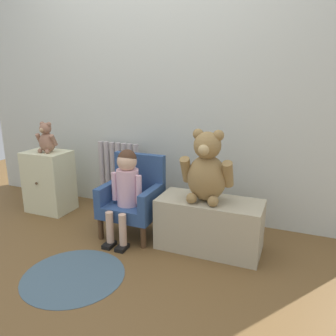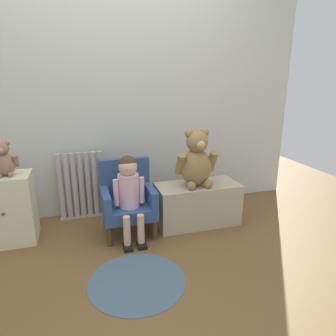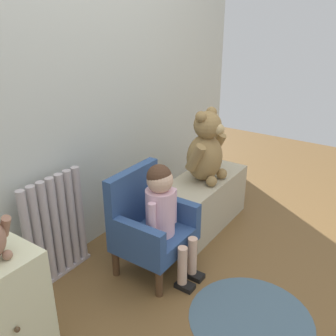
{
  "view_description": "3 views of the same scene",
  "coord_description": "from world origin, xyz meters",
  "px_view_note": "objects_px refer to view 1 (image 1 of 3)",
  "views": [
    {
      "loc": [
        1.22,
        -1.6,
        1.22
      ],
      "look_at": [
        0.31,
        0.59,
        0.56
      ],
      "focal_mm": 35.0,
      "sensor_mm": 36.0,
      "label": 1
    },
    {
      "loc": [
        -0.32,
        -1.81,
        1.28
      ],
      "look_at": [
        0.39,
        0.54,
        0.55
      ],
      "focal_mm": 32.0,
      "sensor_mm": 36.0,
      "label": 2
    },
    {
      "loc": [
        -1.5,
        -0.62,
        1.49
      ],
      "look_at": [
        0.29,
        0.59,
        0.57
      ],
      "focal_mm": 40.0,
      "sensor_mm": 36.0,
      "label": 3
    }
  ],
  "objects_px": {
    "child_figure": "(126,183)",
    "small_teddy_bear": "(47,139)",
    "low_bench": "(209,224)",
    "large_teddy_bear": "(207,170)",
    "small_dresser": "(49,181)",
    "child_armchair": "(134,197)",
    "floor_rug": "(74,276)",
    "radiator": "(119,176)"
  },
  "relations": [
    {
      "from": "radiator",
      "to": "floor_rug",
      "type": "xyz_separation_m",
      "value": [
        0.31,
        -1.1,
        -0.32
      ]
    },
    {
      "from": "child_armchair",
      "to": "small_teddy_bear",
      "type": "xyz_separation_m",
      "value": [
        -0.91,
        0.09,
        0.39
      ]
    },
    {
      "from": "child_figure",
      "to": "small_dresser",
      "type": "bearing_deg",
      "value": 167.37
    },
    {
      "from": "child_figure",
      "to": "large_teddy_bear",
      "type": "relative_size",
      "value": 1.39
    },
    {
      "from": "child_figure",
      "to": "child_armchair",
      "type": "bearing_deg",
      "value": 90.0
    },
    {
      "from": "small_dresser",
      "to": "small_teddy_bear",
      "type": "xyz_separation_m",
      "value": [
        0.03,
        -0.01,
        0.4
      ]
    },
    {
      "from": "child_armchair",
      "to": "low_bench",
      "type": "xyz_separation_m",
      "value": [
        0.63,
        -0.03,
        -0.11
      ]
    },
    {
      "from": "child_armchair",
      "to": "small_teddy_bear",
      "type": "height_order",
      "value": "small_teddy_bear"
    },
    {
      "from": "large_teddy_bear",
      "to": "child_figure",
      "type": "bearing_deg",
      "value": -173.82
    },
    {
      "from": "small_teddy_bear",
      "to": "child_figure",
      "type": "bearing_deg",
      "value": -12.22
    },
    {
      "from": "small_dresser",
      "to": "large_teddy_bear",
      "type": "bearing_deg",
      "value": -5.39
    },
    {
      "from": "radiator",
      "to": "small_teddy_bear",
      "type": "height_order",
      "value": "small_teddy_bear"
    },
    {
      "from": "child_armchair",
      "to": "large_teddy_bear",
      "type": "distance_m",
      "value": 0.68
    },
    {
      "from": "low_bench",
      "to": "small_teddy_bear",
      "type": "height_order",
      "value": "small_teddy_bear"
    },
    {
      "from": "child_figure",
      "to": "small_teddy_bear",
      "type": "relative_size",
      "value": 2.57
    },
    {
      "from": "small_dresser",
      "to": "large_teddy_bear",
      "type": "relative_size",
      "value": 1.12
    },
    {
      "from": "low_bench",
      "to": "small_teddy_bear",
      "type": "bearing_deg",
      "value": 175.64
    },
    {
      "from": "low_bench",
      "to": "small_teddy_bear",
      "type": "distance_m",
      "value": 1.63
    },
    {
      "from": "low_bench",
      "to": "floor_rug",
      "type": "xyz_separation_m",
      "value": [
        -0.69,
        -0.68,
        -0.19
      ]
    },
    {
      "from": "child_figure",
      "to": "large_teddy_bear",
      "type": "bearing_deg",
      "value": 6.18
    },
    {
      "from": "floor_rug",
      "to": "child_armchair",
      "type": "bearing_deg",
      "value": 85.0
    },
    {
      "from": "small_dresser",
      "to": "child_figure",
      "type": "bearing_deg",
      "value": -12.63
    },
    {
      "from": "child_armchair",
      "to": "floor_rug",
      "type": "xyz_separation_m",
      "value": [
        -0.06,
        -0.7,
        -0.3
      ]
    },
    {
      "from": "child_figure",
      "to": "low_bench",
      "type": "height_order",
      "value": "child_figure"
    },
    {
      "from": "child_figure",
      "to": "small_teddy_bear",
      "type": "distance_m",
      "value": 0.96
    },
    {
      "from": "low_bench",
      "to": "large_teddy_bear",
      "type": "distance_m",
      "value": 0.41
    },
    {
      "from": "large_teddy_bear",
      "to": "small_teddy_bear",
      "type": "xyz_separation_m",
      "value": [
        -1.52,
        0.13,
        0.09
      ]
    },
    {
      "from": "child_armchair",
      "to": "low_bench",
      "type": "relative_size",
      "value": 0.85
    },
    {
      "from": "floor_rug",
      "to": "child_figure",
      "type": "bearing_deg",
      "value": 84.1
    },
    {
      "from": "child_figure",
      "to": "large_teddy_bear",
      "type": "xyz_separation_m",
      "value": [
        0.61,
        0.07,
        0.15
      ]
    },
    {
      "from": "small_dresser",
      "to": "child_figure",
      "type": "distance_m",
      "value": 0.98
    },
    {
      "from": "small_teddy_bear",
      "to": "radiator",
      "type": "bearing_deg",
      "value": 29.14
    },
    {
      "from": "small_dresser",
      "to": "low_bench",
      "type": "xyz_separation_m",
      "value": [
        1.58,
        -0.13,
        -0.1
      ]
    },
    {
      "from": "child_armchair",
      "to": "small_teddy_bear",
      "type": "relative_size",
      "value": 2.3
    },
    {
      "from": "radiator",
      "to": "child_figure",
      "type": "distance_m",
      "value": 0.64
    },
    {
      "from": "child_armchair",
      "to": "low_bench",
      "type": "distance_m",
      "value": 0.64
    },
    {
      "from": "child_armchair",
      "to": "floor_rug",
      "type": "height_order",
      "value": "child_armchair"
    },
    {
      "from": "large_teddy_bear",
      "to": "small_dresser",
      "type": "bearing_deg",
      "value": 174.61
    },
    {
      "from": "small_dresser",
      "to": "small_teddy_bear",
      "type": "relative_size",
      "value": 2.08
    },
    {
      "from": "radiator",
      "to": "low_bench",
      "type": "height_order",
      "value": "radiator"
    },
    {
      "from": "small_dresser",
      "to": "low_bench",
      "type": "relative_size",
      "value": 0.76
    },
    {
      "from": "radiator",
      "to": "child_figure",
      "type": "relative_size",
      "value": 0.91
    }
  ]
}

